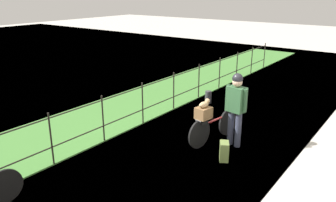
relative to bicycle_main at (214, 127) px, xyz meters
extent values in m
plane|color=beige|center=(-0.85, -0.33, -0.36)|extent=(60.00, 60.00, 0.00)
cube|color=#478438|center=(-0.85, 3.22, -0.34)|extent=(27.00, 2.40, 0.03)
cylinder|color=#28231E|center=(-2.93, 2.03, 0.21)|extent=(0.04, 0.04, 1.12)
cylinder|color=#28231E|center=(-1.54, 2.03, 0.21)|extent=(0.04, 0.04, 1.12)
cylinder|color=#28231E|center=(-0.16, 2.03, 0.21)|extent=(0.04, 0.04, 1.12)
cylinder|color=#28231E|center=(1.23, 2.03, 0.21)|extent=(0.04, 0.04, 1.12)
cylinder|color=#28231E|center=(2.61, 2.03, 0.21)|extent=(0.04, 0.04, 1.12)
cylinder|color=#28231E|center=(4.00, 2.03, 0.21)|extent=(0.04, 0.04, 1.12)
cylinder|color=#28231E|center=(5.38, 2.03, 0.21)|extent=(0.04, 0.04, 1.12)
cylinder|color=#28231E|center=(6.77, 2.03, 0.21)|extent=(0.04, 0.04, 1.12)
cylinder|color=#28231E|center=(8.15, 2.03, 0.21)|extent=(0.04, 0.04, 1.12)
cylinder|color=#28231E|center=(-0.85, 2.03, 0.04)|extent=(18.00, 0.03, 0.03)
cylinder|color=#28231E|center=(-0.85, 2.03, 0.66)|extent=(18.00, 0.03, 0.03)
cylinder|color=black|center=(0.54, -0.09, -0.02)|extent=(0.67, 0.16, 0.67)
cylinder|color=black|center=(-0.50, 0.09, -0.02)|extent=(0.67, 0.16, 0.67)
cylinder|color=#9E2D2D|center=(0.02, 0.00, 0.17)|extent=(0.82, 0.18, 0.04)
cube|color=black|center=(-0.38, 0.07, 0.22)|extent=(0.21, 0.12, 0.06)
cube|color=slate|center=(-0.38, 0.07, 0.31)|extent=(0.38, 0.22, 0.02)
cube|color=brown|center=(-0.38, 0.07, 0.45)|extent=(0.37, 0.33, 0.26)
ellipsoid|color=tan|center=(-0.38, 0.07, 0.64)|extent=(0.30, 0.19, 0.13)
sphere|color=tan|center=(-0.26, 0.05, 0.70)|extent=(0.11, 0.11, 0.11)
cylinder|color=#383D51|center=(0.11, -0.37, 0.05)|extent=(0.14, 0.14, 0.82)
cylinder|color=#383D51|center=(0.07, -0.57, 0.05)|extent=(0.14, 0.14, 0.82)
cube|color=#2D5633|center=(0.09, -0.47, 0.74)|extent=(0.32, 0.44, 0.56)
cylinder|color=#2D5633|center=(0.13, -0.26, 0.77)|extent=(0.10, 0.10, 0.50)
cylinder|color=#2D5633|center=(0.05, -0.69, 0.77)|extent=(0.10, 0.10, 0.50)
sphere|color=tan|center=(0.09, -0.47, 1.13)|extent=(0.22, 0.22, 0.22)
sphere|color=black|center=(0.09, -0.47, 1.21)|extent=(0.23, 0.23, 0.23)
cube|color=olive|center=(-0.68, -0.63, -0.16)|extent=(0.33, 0.30, 0.40)
cylinder|color=#38383D|center=(2.38, 1.53, -0.17)|extent=(0.20, 0.20, 0.38)
cylinder|color=black|center=(-4.17, 1.57, -0.06)|extent=(0.60, 0.11, 0.60)
camera|label=1|loc=(-6.48, -3.50, 3.05)|focal=36.44mm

